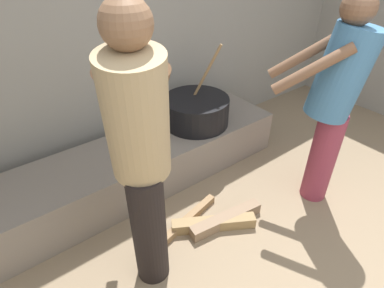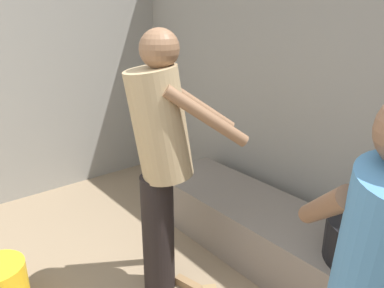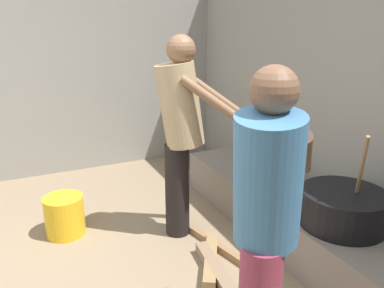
{
  "view_description": "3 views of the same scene",
  "coord_description": "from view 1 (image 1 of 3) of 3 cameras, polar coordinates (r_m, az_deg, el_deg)",
  "views": [
    {
      "loc": [
        -1.25,
        0.2,
        1.81
      ],
      "look_at": [
        -0.31,
        1.43,
        0.76
      ],
      "focal_mm": 29.26,
      "sensor_mm": 36.0,
      "label": 1
    },
    {
      "loc": [
        1.02,
        0.19,
        1.73
      ],
      "look_at": [
        -0.55,
        1.45,
        1.0
      ],
      "focal_mm": 35.8,
      "sensor_mm": 36.0,
      "label": 2
    },
    {
      "loc": [
        1.93,
        0.2,
        1.71
      ],
      "look_at": [
        -0.62,
        1.41,
        0.8
      ],
      "focal_mm": 35.59,
      "sensor_mm": 36.0,
      "label": 3
    }
  ],
  "objects": [
    {
      "name": "cook_in_blue_shirt",
      "position": [
        2.35,
        24.6,
        7.81
      ],
      "size": [
        0.69,
        0.68,
        1.55
      ],
      "color": "#8C3347",
      "rests_on": "ground_plane"
    },
    {
      "name": "cooking_pot_main",
      "position": [
        2.77,
        0.78,
        6.1
      ],
      "size": [
        0.58,
        0.58,
        0.7
      ],
      "color": "black",
      "rests_on": "hearth_ledge"
    },
    {
      "name": "hearth_ledge",
      "position": [
        2.68,
        -8.5,
        -3.42
      ],
      "size": [
        2.47,
        0.6,
        0.38
      ],
      "primitive_type": "cube",
      "color": "slate",
      "rests_on": "ground_plane"
    },
    {
      "name": "firewood_pile",
      "position": [
        2.38,
        3.93,
        -13.95
      ],
      "size": [
        0.89,
        0.44,
        0.09
      ],
      "color": "#81664D",
      "rests_on": "ground_plane"
    },
    {
      "name": "block_enclosure_rear",
      "position": [
        2.82,
        -10.37,
        19.67
      ],
      "size": [
        5.5,
        0.2,
        2.25
      ],
      "primitive_type": "cube",
      "color": "gray",
      "rests_on": "ground_plane"
    },
    {
      "name": "cook_in_tan_shirt",
      "position": [
        1.54,
        -9.42,
        -0.94
      ],
      "size": [
        0.6,
        0.74,
        1.63
      ],
      "color": "black",
      "rests_on": "ground_plane"
    }
  ]
}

